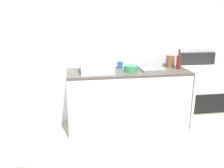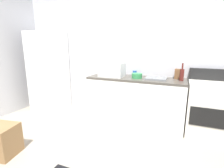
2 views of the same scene
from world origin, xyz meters
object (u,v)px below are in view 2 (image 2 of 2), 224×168
(mixing_bowl, at_px, (137,76))
(cardboard_box_medium, at_px, (2,141))
(stove_oven, at_px, (206,108))
(knife_block, at_px, (177,74))
(wine_bottle, at_px, (182,74))
(coffee_mug, at_px, (135,73))
(microwave, at_px, (112,70))
(refrigerator, at_px, (49,72))

(mixing_bowl, xyz_separation_m, cardboard_box_medium, (-1.45, -1.66, -0.73))
(stove_oven, bearing_deg, knife_block, 161.36)
(wine_bottle, xyz_separation_m, mixing_bowl, (-0.76, -0.06, -0.06))
(stove_oven, xyz_separation_m, knife_block, (-0.50, 0.17, 0.52))
(stove_oven, bearing_deg, cardboard_box_medium, -147.01)
(mixing_bowl, bearing_deg, cardboard_box_medium, -131.14)
(stove_oven, relative_size, coffee_mug, 11.00)
(stove_oven, distance_m, mixing_bowl, 1.28)
(stove_oven, height_order, wine_bottle, wine_bottle)
(microwave, bearing_deg, stove_oven, 1.65)
(stove_oven, bearing_deg, microwave, -178.35)
(microwave, xyz_separation_m, wine_bottle, (1.26, 0.06, -0.03))
(refrigerator, bearing_deg, stove_oven, 0.97)
(microwave, distance_m, cardboard_box_medium, 2.08)
(microwave, distance_m, coffee_mug, 0.47)
(wine_bottle, relative_size, knife_block, 1.67)
(refrigerator, distance_m, coffee_mug, 1.99)
(mixing_bowl, distance_m, cardboard_box_medium, 2.32)
(knife_block, bearing_deg, wine_bottle, -65.41)
(refrigerator, xyz_separation_m, cardboard_box_medium, (0.64, -1.65, -0.68))
(wine_bottle, bearing_deg, stove_oven, -1.35)
(refrigerator, relative_size, wine_bottle, 5.98)
(refrigerator, distance_m, knife_block, 2.79)
(microwave, relative_size, cardboard_box_medium, 1.07)
(coffee_mug, xyz_separation_m, cardboard_box_medium, (-1.34, -1.91, -0.74))
(wine_bottle, xyz_separation_m, knife_block, (-0.07, 0.16, -0.02))
(coffee_mug, bearing_deg, mixing_bowl, -66.77)
(cardboard_box_medium, bearing_deg, refrigerator, 111.00)
(refrigerator, relative_size, cardboard_box_medium, 4.18)
(knife_block, relative_size, cardboard_box_medium, 0.42)
(knife_block, bearing_deg, coffee_mug, 177.32)
(knife_block, distance_m, cardboard_box_medium, 2.95)
(mixing_bowl, bearing_deg, knife_block, 17.67)
(refrigerator, distance_m, mixing_bowl, 2.08)
(wine_bottle, bearing_deg, refrigerator, -178.69)
(wine_bottle, xyz_separation_m, cardboard_box_medium, (-2.21, -1.72, -0.80))
(refrigerator, distance_m, cardboard_box_medium, 1.90)
(coffee_mug, relative_size, cardboard_box_medium, 0.23)
(refrigerator, xyz_separation_m, knife_block, (2.77, 0.22, 0.09))
(stove_oven, xyz_separation_m, microwave, (-1.68, -0.05, 0.57))
(microwave, bearing_deg, cardboard_box_medium, -119.75)
(knife_block, bearing_deg, refrigerator, -175.42)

